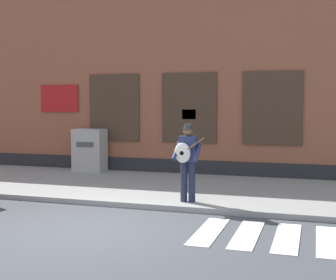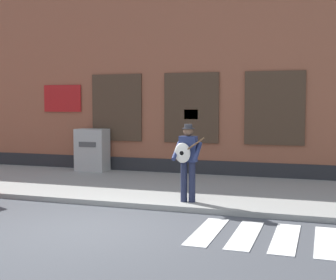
{
  "view_description": "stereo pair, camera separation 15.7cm",
  "coord_description": "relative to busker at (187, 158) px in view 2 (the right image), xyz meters",
  "views": [
    {
      "loc": [
        3.76,
        -7.71,
        2.3
      ],
      "look_at": [
        0.68,
        1.98,
        1.51
      ],
      "focal_mm": 50.0,
      "sensor_mm": 36.0,
      "label": 1
    },
    {
      "loc": [
        3.91,
        -7.66,
        2.3
      ],
      "look_at": [
        0.68,
        1.98,
        1.51
      ],
      "focal_mm": 50.0,
      "sensor_mm": 36.0,
      "label": 2
    }
  ],
  "objects": [
    {
      "name": "sidewalk",
      "position": [
        -1.06,
        1.82,
        -1.05
      ],
      "size": [
        28.0,
        4.62,
        0.12
      ],
      "color": "gray",
      "rests_on": "ground"
    },
    {
      "name": "busker",
      "position": [
        0.0,
        0.0,
        0.0
      ],
      "size": [
        0.7,
        0.52,
        1.73
      ],
      "color": "#1E233D",
      "rests_on": "sidewalk"
    },
    {
      "name": "ground_plane",
      "position": [
        -1.06,
        -2.17,
        -1.11
      ],
      "size": [
        160.0,
        160.0,
        0.0
      ],
      "primitive_type": "plane",
      "color": "#424449"
    },
    {
      "name": "utility_box",
      "position": [
        -4.27,
        3.67,
        -0.31
      ],
      "size": [
        1.0,
        0.65,
        1.36
      ],
      "color": "#ADADA8",
      "rests_on": "sidewalk"
    },
    {
      "name": "building_backdrop",
      "position": [
        -1.06,
        6.12,
        1.95
      ],
      "size": [
        28.0,
        4.06,
        6.13
      ],
      "color": "#99563D",
      "rests_on": "ground"
    }
  ]
}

